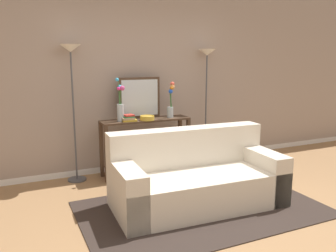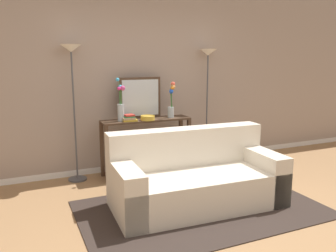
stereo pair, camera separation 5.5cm
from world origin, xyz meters
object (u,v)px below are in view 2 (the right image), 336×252
(console_table, at_px, (146,136))
(vase_short_flowers, at_px, (171,102))
(fruit_bowl, at_px, (148,118))
(book_row_under_console, at_px, (125,172))
(floor_lamp_right, at_px, (208,74))
(wall_mirror, at_px, (140,98))
(vase_tall_flowers, at_px, (121,105))
(couch, at_px, (195,179))
(book_stack, at_px, (129,118))
(floor_lamp_left, at_px, (72,75))

(console_table, xyz_separation_m, vase_short_flowers, (0.40, -0.03, 0.50))
(fruit_bowl, distance_m, book_row_under_console, 0.88)
(floor_lamp_right, bearing_deg, wall_mirror, 179.87)
(vase_tall_flowers, relative_size, book_row_under_console, 1.44)
(couch, height_order, vase_short_flowers, vase_short_flowers)
(vase_tall_flowers, distance_m, vase_short_flowers, 0.78)
(floor_lamp_right, bearing_deg, vase_tall_flowers, -174.14)
(couch, distance_m, book_row_under_console, 1.41)
(vase_short_flowers, distance_m, fruit_bowl, 0.46)
(book_stack, height_order, book_row_under_console, book_stack)
(wall_mirror, height_order, vase_short_flowers, wall_mirror)
(floor_lamp_right, relative_size, fruit_bowl, 9.00)
(wall_mirror, relative_size, book_stack, 2.95)
(floor_lamp_left, xyz_separation_m, floor_lamp_right, (2.11, 0.00, -0.03))
(vase_tall_flowers, height_order, book_row_under_console, vase_tall_flowers)
(vase_short_flowers, xyz_separation_m, book_row_under_console, (-0.73, 0.03, -1.02))
(vase_tall_flowers, bearing_deg, fruit_bowl, -11.43)
(floor_lamp_right, xyz_separation_m, vase_tall_flowers, (-1.49, -0.15, -0.39))
(floor_lamp_left, height_order, book_row_under_console, floor_lamp_left)
(couch, xyz_separation_m, console_table, (-0.13, 1.30, 0.26))
(floor_lamp_left, xyz_separation_m, book_row_under_console, (0.67, -0.13, -1.43))
(floor_lamp_right, bearing_deg, fruit_bowl, -168.44)
(console_table, distance_m, wall_mirror, 0.58)
(console_table, relative_size, vase_short_flowers, 2.47)
(floor_lamp_left, relative_size, book_row_under_console, 4.45)
(fruit_bowl, distance_m, book_stack, 0.27)
(fruit_bowl, bearing_deg, vase_tall_flowers, 168.57)
(wall_mirror, bearing_deg, vase_tall_flowers, -155.95)
(floor_lamp_left, distance_m, vase_short_flowers, 1.47)
(couch, distance_m, vase_tall_flowers, 1.58)
(floor_lamp_left, bearing_deg, vase_short_flowers, -6.73)
(floor_lamp_left, height_order, vase_tall_flowers, floor_lamp_left)
(book_stack, bearing_deg, wall_mirror, 39.77)
(book_stack, distance_m, book_row_under_console, 0.82)
(wall_mirror, height_order, vase_tall_flowers, vase_tall_flowers)
(vase_tall_flowers, bearing_deg, vase_short_flowers, -0.91)
(console_table, distance_m, book_row_under_console, 0.61)
(console_table, relative_size, wall_mirror, 2.09)
(console_table, bearing_deg, vase_short_flowers, -4.85)
(fruit_bowl, bearing_deg, floor_lamp_right, 11.56)
(book_stack, bearing_deg, console_table, 14.08)
(vase_tall_flowers, xyz_separation_m, fruit_bowl, (0.37, -0.08, -0.20))
(fruit_bowl, bearing_deg, wall_mirror, 96.00)
(couch, relative_size, floor_lamp_left, 1.06)
(floor_lamp_left, distance_m, fruit_bowl, 1.20)
(book_row_under_console, bearing_deg, floor_lamp_left, 168.91)
(book_stack, bearing_deg, book_row_under_console, 126.61)
(wall_mirror, bearing_deg, vase_short_flowers, -21.30)
(floor_lamp_right, bearing_deg, console_table, -173.20)
(console_table, xyz_separation_m, wall_mirror, (-0.04, 0.13, 0.57))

